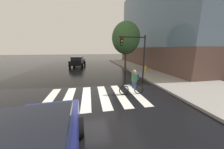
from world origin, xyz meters
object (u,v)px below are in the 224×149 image
at_px(traffic_light_near, 136,50).
at_px(street_tree_near, 126,38).
at_px(cyclist, 134,82).
at_px(fire_hydrant, 146,68).
at_px(sedan_mid, 78,61).

bearing_deg(traffic_light_near, street_tree_near, 82.50).
distance_m(cyclist, fire_hydrant, 7.96).
relative_size(fire_hydrant, street_tree_near, 0.12).
bearing_deg(traffic_light_near, sedan_mid, 118.72).
bearing_deg(fire_hydrant, street_tree_near, 144.89).
distance_m(sedan_mid, traffic_light_near, 12.92).
distance_m(cyclist, street_tree_near, 9.24).
bearing_deg(sedan_mid, street_tree_near, -41.19).
distance_m(sedan_mid, fire_hydrant, 11.80).
relative_size(cyclist, traffic_light_near, 0.41).
bearing_deg(fire_hydrant, sedan_mid, 140.22).
height_order(cyclist, street_tree_near, street_tree_near).
bearing_deg(fire_hydrant, traffic_light_near, -128.74).
bearing_deg(cyclist, sedan_mid, 108.67).
xyz_separation_m(cyclist, traffic_light_near, (1.31, 3.08, 2.02)).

